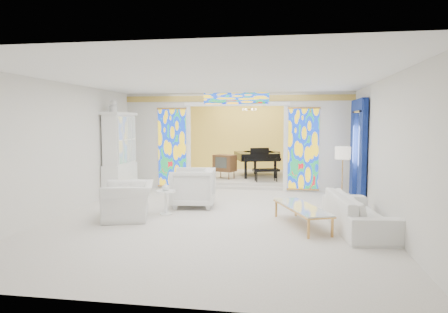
% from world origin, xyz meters
% --- Properties ---
extents(floor, '(12.00, 12.00, 0.00)m').
position_xyz_m(floor, '(0.00, 0.00, 0.00)').
color(floor, silver).
rests_on(floor, ground).
extents(ceiling, '(7.00, 12.00, 0.02)m').
position_xyz_m(ceiling, '(0.00, 0.00, 3.00)').
color(ceiling, white).
rests_on(ceiling, wall_back).
extents(wall_back, '(7.00, 0.02, 3.00)m').
position_xyz_m(wall_back, '(0.00, 6.00, 1.50)').
color(wall_back, silver).
rests_on(wall_back, floor).
extents(wall_front, '(7.00, 0.02, 3.00)m').
position_xyz_m(wall_front, '(0.00, -6.00, 1.50)').
color(wall_front, silver).
rests_on(wall_front, floor).
extents(wall_left, '(0.02, 12.00, 3.00)m').
position_xyz_m(wall_left, '(-3.50, 0.00, 1.50)').
color(wall_left, silver).
rests_on(wall_left, floor).
extents(wall_right, '(0.02, 12.00, 3.00)m').
position_xyz_m(wall_right, '(3.50, 0.00, 1.50)').
color(wall_right, silver).
rests_on(wall_right, floor).
extents(partition_wall, '(7.00, 0.22, 3.00)m').
position_xyz_m(partition_wall, '(0.00, 2.00, 1.65)').
color(partition_wall, silver).
rests_on(partition_wall, floor).
extents(stained_glass_left, '(0.90, 0.04, 2.40)m').
position_xyz_m(stained_glass_left, '(-2.03, 1.89, 1.30)').
color(stained_glass_left, gold).
rests_on(stained_glass_left, partition_wall).
extents(stained_glass_right, '(0.90, 0.04, 2.40)m').
position_xyz_m(stained_glass_right, '(2.03, 1.89, 1.30)').
color(stained_glass_right, gold).
rests_on(stained_glass_right, partition_wall).
extents(stained_glass_transom, '(2.00, 0.04, 0.34)m').
position_xyz_m(stained_glass_transom, '(0.00, 1.89, 2.82)').
color(stained_glass_transom, gold).
rests_on(stained_glass_transom, partition_wall).
extents(alcove_platform, '(6.80, 3.80, 0.18)m').
position_xyz_m(alcove_platform, '(0.00, 4.10, 0.09)').
color(alcove_platform, silver).
rests_on(alcove_platform, floor).
extents(gold_curtain_back, '(6.70, 0.10, 2.90)m').
position_xyz_m(gold_curtain_back, '(0.00, 5.88, 1.50)').
color(gold_curtain_back, '#FEDA58').
rests_on(gold_curtain_back, wall_back).
extents(chandelier, '(0.48, 0.48, 0.30)m').
position_xyz_m(chandelier, '(0.20, 4.00, 2.55)').
color(chandelier, '#C99046').
rests_on(chandelier, ceiling).
extents(blue_drapes, '(0.14, 1.85, 2.65)m').
position_xyz_m(blue_drapes, '(3.40, 0.70, 1.58)').
color(blue_drapes, navy).
rests_on(blue_drapes, wall_right).
extents(china_cabinet, '(0.56, 1.46, 2.72)m').
position_xyz_m(china_cabinet, '(-3.22, 0.60, 1.17)').
color(china_cabinet, white).
rests_on(china_cabinet, floor).
extents(armchair_left, '(1.36, 1.46, 0.78)m').
position_xyz_m(armchair_left, '(-1.86, -2.09, 0.39)').
color(armchair_left, white).
rests_on(armchair_left, floor).
extents(armchair_right, '(1.15, 1.13, 0.96)m').
position_xyz_m(armchair_right, '(-0.76, -0.67, 0.48)').
color(armchair_right, white).
rests_on(armchair_right, floor).
extents(sofa, '(1.20, 2.46, 0.69)m').
position_xyz_m(sofa, '(2.95, -2.25, 0.35)').
color(sofa, silver).
rests_on(sofa, floor).
extents(side_table, '(0.49, 0.49, 0.55)m').
position_xyz_m(side_table, '(-1.17, -1.58, 0.36)').
color(side_table, white).
rests_on(side_table, floor).
extents(vase, '(0.23, 0.23, 0.18)m').
position_xyz_m(vase, '(-1.17, -1.58, 0.64)').
color(vase, silver).
rests_on(vase, side_table).
extents(coffee_table, '(1.19, 1.91, 0.41)m').
position_xyz_m(coffee_table, '(1.85, -2.15, 0.37)').
color(coffee_table, white).
rests_on(coffee_table, floor).
extents(floor_lamp, '(0.41, 0.41, 1.52)m').
position_xyz_m(floor_lamp, '(2.87, -0.37, 1.29)').
color(floor_lamp, '#C99046').
rests_on(floor_lamp, floor).
extents(grand_piano, '(1.89, 2.88, 1.04)m').
position_xyz_m(grand_piano, '(0.56, 4.06, 0.88)').
color(grand_piano, black).
rests_on(grand_piano, alcove_platform).
extents(tv_console, '(0.83, 0.71, 0.81)m').
position_xyz_m(tv_console, '(-0.55, 3.12, 0.71)').
color(tv_console, brown).
rests_on(tv_console, alcove_platform).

